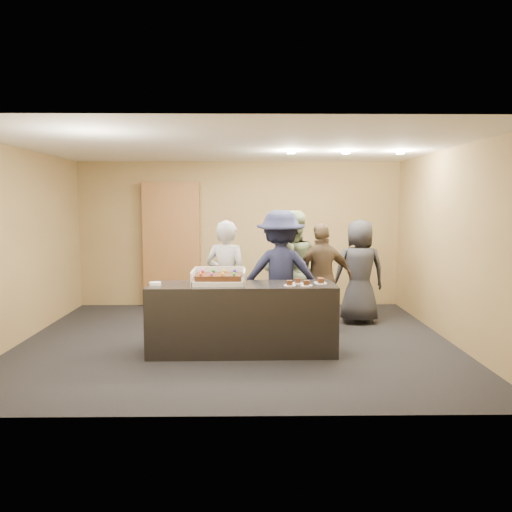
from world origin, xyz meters
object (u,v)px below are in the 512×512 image
person_server_grey (227,280)px  person_sage_man (291,271)px  serving_counter (242,318)px  person_navy_man (280,274)px  cake_box (219,280)px  person_brown_extra (322,277)px  sheet_cake (219,277)px  storage_cabinet (172,245)px  person_dark_suit (359,271)px  plate_stack (155,284)px

person_server_grey → person_sage_man: bearing=-128.4°
serving_counter → person_navy_man: size_ratio=1.31×
cake_box → person_brown_extra: bearing=35.6°
sheet_cake → person_server_grey: bearing=83.4°
storage_cabinet → person_dark_suit: storage_cabinet is taller
cake_box → sheet_cake: cake_box is taller
serving_counter → storage_cabinet: size_ratio=1.04×
person_sage_man → person_navy_man: bearing=52.2°
person_server_grey → person_navy_man: size_ratio=0.93×
storage_cabinet → plate_stack: (0.25, -3.01, -0.24)m
person_brown_extra → cake_box: bearing=23.0°
person_sage_man → person_server_grey: bearing=15.4°
person_dark_suit → storage_cabinet: bearing=-26.3°
person_server_grey → person_brown_extra: size_ratio=1.04×
storage_cabinet → person_navy_man: storage_cabinet is taller
sheet_cake → plate_stack: 0.81m
serving_counter → plate_stack: (-1.10, -0.06, 0.47)m
serving_counter → person_brown_extra: (1.19, 1.09, 0.37)m
person_dark_suit → cake_box: bearing=32.6°
person_navy_man → person_dark_suit: 1.59m
sheet_cake → plate_stack: size_ratio=3.87×
person_server_grey → plate_stack: bearing=58.5°
storage_cabinet → cake_box: (1.06, -2.93, -0.21)m
sheet_cake → person_brown_extra: size_ratio=0.35×
person_brown_extra → storage_cabinet: bearing=-48.9°
sheet_cake → person_navy_man: (0.84, 0.73, -0.08)m
serving_counter → person_sage_man: size_ratio=1.32×
plate_stack → person_server_grey: 1.11m
plate_stack → person_sage_man: (1.83, 1.24, -0.01)m
person_server_grey → person_dark_suit: person_server_grey is taller
sheet_cake → person_brown_extra: 1.85m
cake_box → plate_stack: size_ratio=4.53×
sheet_cake → person_brown_extra: (1.49, 1.09, -0.18)m
storage_cabinet → person_dark_suit: bearing=-22.8°
plate_stack → person_server_grey: bearing=37.6°
plate_stack → person_navy_man: person_navy_man is taller
serving_counter → plate_stack: plate_stack is taller
plate_stack → person_server_grey: (0.88, 0.68, -0.07)m
person_sage_man → person_brown_extra: 0.48m
serving_counter → person_sage_man: 1.47m
person_sage_man → person_navy_man: person_navy_man is taller
serving_counter → plate_stack: bearing=-177.9°
cake_box → person_sage_man: (1.03, 1.16, -0.03)m
person_brown_extra → person_server_grey: bearing=5.7°
person_navy_man → person_brown_extra: (0.65, 0.36, -0.10)m
person_sage_man → person_brown_extra: size_ratio=1.11×
serving_counter → person_dark_suit: 2.49m
person_sage_man → person_dark_suit: person_sage_man is taller
person_server_grey → person_navy_man: (0.77, 0.11, 0.07)m
cake_box → person_brown_extra: (1.49, 1.07, -0.13)m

